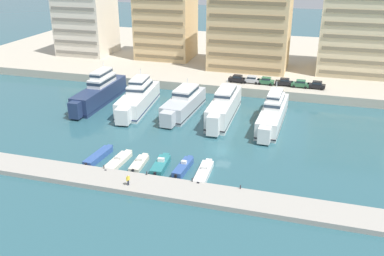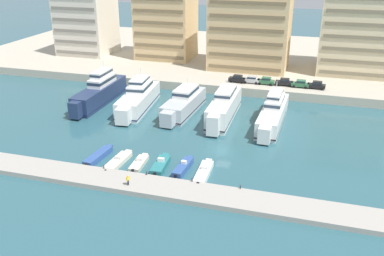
{
  "view_description": "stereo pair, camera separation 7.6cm",
  "coord_description": "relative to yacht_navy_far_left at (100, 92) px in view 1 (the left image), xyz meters",
  "views": [
    {
      "loc": [
        13.67,
        -65.96,
        32.71
      ],
      "look_at": [
        -6.57,
        2.79,
        2.5
      ],
      "focal_mm": 40.0,
      "sensor_mm": 36.0,
      "label": 1
    },
    {
      "loc": [
        13.75,
        -65.93,
        32.71
      ],
      "look_at": [
        -6.57,
        2.79,
        2.5
      ],
      "focal_mm": 40.0,
      "sensor_mm": 36.0,
      "label": 2
    }
  ],
  "objects": [
    {
      "name": "yacht_white_center",
      "position": [
        39.19,
        -1.36,
        -0.4
      ],
      "size": [
        4.61,
        22.22,
        7.99
      ],
      "color": "white",
      "rests_on": "ground"
    },
    {
      "name": "apartment_block_mid_left",
      "position": [
        28.46,
        32.99,
        9.55
      ],
      "size": [
        21.13,
        14.79,
        22.2
      ],
      "color": "#E0BC84",
      "rests_on": "quay_promenade"
    },
    {
      "name": "motorboat_cream_left",
      "position": [
        16.85,
        -26.25,
        -2.33
      ],
      "size": [
        2.38,
        8.25,
        1.17
      ],
      "color": "beige",
      "rests_on": "ground"
    },
    {
      "name": "yacht_silver_mid_left",
      "position": [
        20.12,
        -0.59,
        -0.6
      ],
      "size": [
        5.56,
        19.48,
        6.95
      ],
      "color": "silver",
      "rests_on": "ground"
    },
    {
      "name": "yacht_navy_far_left",
      "position": [
        0.0,
        0.0,
        0.0
      ],
      "size": [
        4.2,
        22.58,
        9.08
      ],
      "color": "navy",
      "rests_on": "ground"
    },
    {
      "name": "bollard_east_mid",
      "position": [
        30.64,
        -29.72,
        -1.6
      ],
      "size": [
        0.2,
        0.2,
        0.61
      ],
      "color": "#2D2D33",
      "rests_on": "pier_dock"
    },
    {
      "name": "yacht_white_left",
      "position": [
        9.79,
        -0.96,
        -0.26
      ],
      "size": [
        6.68,
        21.35,
        8.34
      ],
      "color": "white",
      "rests_on": "ground"
    },
    {
      "name": "yacht_white_center_left",
      "position": [
        29.12,
        -1.3,
        -0.2
      ],
      "size": [
        4.4,
        21.32,
        7.69
      ],
      "color": "white",
      "rests_on": "ground"
    },
    {
      "name": "motorboat_blue_center",
      "position": [
        27.89,
        -25.4,
        -2.14
      ],
      "size": [
        1.83,
        7.05,
        1.54
      ],
      "color": "#33569E",
      "rests_on": "ground"
    },
    {
      "name": "car_green_center",
      "position": [
        43.37,
        18.1,
        0.38
      ],
      "size": [
        4.14,
        2.0,
        1.8
      ],
      "color": "#2D6642",
      "rests_on": "quay_promenade"
    },
    {
      "name": "bollard_west_mid",
      "position": [
        23.41,
        -29.72,
        -1.6
      ],
      "size": [
        0.2,
        0.2,
        0.61
      ],
      "color": "#2D2D33",
      "rests_on": "pier_dock"
    },
    {
      "name": "motorboat_blue_far_left",
      "position": [
        12.98,
        -25.51,
        -2.21
      ],
      "size": [
        2.16,
        7.84,
        0.98
      ],
      "color": "#33569E",
      "rests_on": "ground"
    },
    {
      "name": "motorboat_cream_mid_left",
      "position": [
        20.46,
        -25.77,
        -2.31
      ],
      "size": [
        2.03,
        6.38,
        1.24
      ],
      "color": "beige",
      "rests_on": "ground"
    },
    {
      "name": "apartment_block_center_left",
      "position": [
        56.73,
        37.55,
        10.28
      ],
      "size": [
        20.73,
        18.21,
        23.68
      ],
      "color": "beige",
      "rests_on": "quay_promenade"
    },
    {
      "name": "motorboat_teal_center_left",
      "position": [
        24.16,
        -25.62,
        -2.16
      ],
      "size": [
        2.37,
        7.11,
        1.61
      ],
      "color": "teal",
      "rests_on": "ground"
    },
    {
      "name": "apartment_block_far_left",
      "position": [
        -22.92,
        36.62,
        9.31
      ],
      "size": [
        15.55,
        14.68,
        21.7
      ],
      "color": "silver",
      "rests_on": "quay_promenade"
    },
    {
      "name": "motorboat_white_center_right",
      "position": [
        31.42,
        -25.96,
        -2.24
      ],
      "size": [
        2.16,
        8.23,
        1.36
      ],
      "color": "white",
      "rests_on": "ground"
    },
    {
      "name": "pier_dock",
      "position": [
        32.55,
        -32.17,
        -2.31
      ],
      "size": [
        120.0,
        5.4,
        0.77
      ],
      "primitive_type": "cube",
      "color": "#A8A399",
      "rests_on": "ground"
    },
    {
      "name": "car_black_center_right",
      "position": [
        47.11,
        18.08,
        0.38
      ],
      "size": [
        4.23,
        2.2,
        1.8
      ],
      "color": "black",
      "rests_on": "quay_promenade"
    },
    {
      "name": "car_green_mid_left",
      "position": [
        35.2,
        18.16,
        0.38
      ],
      "size": [
        4.18,
        2.08,
        1.8
      ],
      "color": "#2D6642",
      "rests_on": "quay_promenade"
    },
    {
      "name": "bollard_east",
      "position": [
        37.87,
        -29.72,
        -1.6
      ],
      "size": [
        0.2,
        0.2,
        0.61
      ],
      "color": "#2D2D33",
      "rests_on": "pier_dock"
    },
    {
      "name": "ground_plane",
      "position": [
        32.55,
        -16.82,
        -2.7
      ],
      "size": [
        400.0,
        400.0,
        0.0
      ],
      "primitive_type": "plane",
      "color": "#2D5B66"
    },
    {
      "name": "car_black_center_left",
      "position": [
        39.56,
        18.45,
        0.38
      ],
      "size": [
        4.11,
        1.93,
        1.8
      ],
      "color": "black",
      "rests_on": "quay_promenade"
    },
    {
      "name": "car_silver_left",
      "position": [
        31.68,
        18.24,
        0.38
      ],
      "size": [
        4.15,
        2.01,
        1.8
      ],
      "color": "#B7BCC1",
      "rests_on": "quay_promenade"
    },
    {
      "name": "quay_promenade",
      "position": [
        32.55,
        48.74,
        -1.65
      ],
      "size": [
        180.0,
        70.0,
        2.1
      ],
      "primitive_type": "cube",
      "color": "#BCB29E",
      "rests_on": "ground"
    },
    {
      "name": "bollard_west",
      "position": [
        16.18,
        -29.72,
        -1.6
      ],
      "size": [
        0.2,
        0.2,
        0.61
      ],
      "color": "#2D2D33",
      "rests_on": "pier_dock"
    },
    {
      "name": "apartment_block_left",
      "position": [
        2.63,
        38.06,
        9.34
      ],
      "size": [
        16.32,
        13.5,
        21.75
      ],
      "color": "#E0BC84",
      "rests_on": "quay_promenade"
    },
    {
      "name": "car_black_far_left",
      "position": [
        28.19,
        18.06,
        0.38
      ],
      "size": [
        4.21,
        2.15,
        1.8
      ],
      "color": "black",
      "rests_on": "quay_promenade"
    },
    {
      "name": "pedestrian_near_edge",
      "position": [
        21.98,
        -33.35,
        -0.93
      ],
      "size": [
        0.4,
        0.6,
        1.68
      ],
      "color": "#282D3D",
      "rests_on": "pier_dock"
    }
  ]
}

